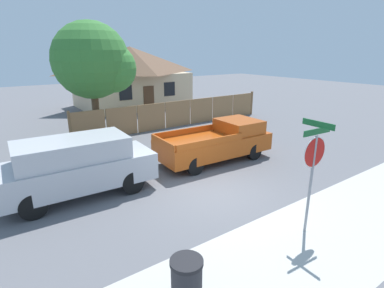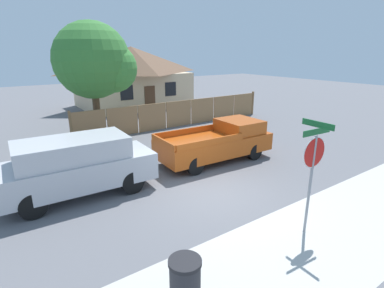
# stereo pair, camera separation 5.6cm
# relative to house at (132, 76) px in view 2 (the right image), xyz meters

# --- Properties ---
(ground_plane) EXTENTS (80.00, 80.00, 0.00)m
(ground_plane) POSITION_rel_house_xyz_m (-4.83, -17.07, -2.57)
(ground_plane) COLOR slate
(sidewalk_strip) EXTENTS (36.00, 3.20, 0.01)m
(sidewalk_strip) POSITION_rel_house_xyz_m (-4.83, -20.67, -2.57)
(sidewalk_strip) COLOR beige
(sidewalk_strip) RESTS_ON ground
(wooden_fence) EXTENTS (13.23, 0.12, 1.71)m
(wooden_fence) POSITION_rel_house_xyz_m (-0.71, -8.43, -1.76)
(wooden_fence) COLOR #997047
(wooden_fence) RESTS_ON ground
(house) EXTENTS (9.08, 6.68, 4.95)m
(house) POSITION_rel_house_xyz_m (0.00, 0.00, 0.00)
(house) COLOR beige
(house) RESTS_ON ground
(oak_tree) EXTENTS (4.33, 4.12, 6.17)m
(oak_tree) POSITION_rel_house_xyz_m (-5.32, -7.42, 1.44)
(oak_tree) COLOR brown
(oak_tree) RESTS_ON ground
(red_suv) EXTENTS (4.90, 2.07, 1.95)m
(red_suv) POSITION_rel_house_xyz_m (-8.55, -14.59, -1.52)
(red_suv) COLOR #B7B7BC
(red_suv) RESTS_ON ground
(orange_pickup) EXTENTS (5.11, 2.19, 1.66)m
(orange_pickup) POSITION_rel_house_xyz_m (-2.61, -14.60, -1.75)
(orange_pickup) COLOR #B74C14
(orange_pickup) RESTS_ON ground
(stop_sign) EXTENTS (0.98, 0.88, 3.00)m
(stop_sign) POSITION_rel_house_xyz_m (-4.25, -20.19, -0.53)
(stop_sign) COLOR gray
(stop_sign) RESTS_ON ground
(trash_bin) EXTENTS (0.63, 0.63, 0.92)m
(trash_bin) POSITION_rel_house_xyz_m (-8.14, -20.30, -2.11)
(trash_bin) COLOR #28282D
(trash_bin) RESTS_ON ground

